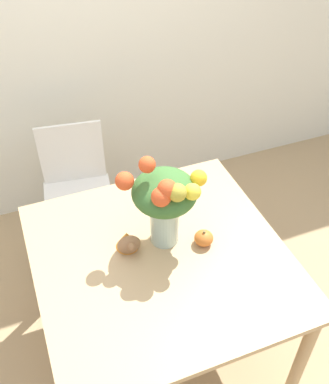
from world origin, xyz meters
name	(u,v)px	position (x,y,z in m)	size (l,w,h in m)	color
ground_plane	(162,340)	(0.00, 0.00, 0.00)	(12.00, 12.00, 0.00)	tan
wall_back	(75,17)	(0.00, 1.41, 1.35)	(8.00, 0.06, 2.70)	silver
dining_table	(161,268)	(0.00, 0.00, 0.64)	(1.15, 1.15, 0.73)	tan
flower_vase	(165,200)	(0.05, 0.09, 0.99)	(0.40, 0.31, 0.49)	#B2CCBC
pumpkin	(204,238)	(0.22, 0.00, 0.77)	(0.09, 0.09, 0.08)	orange
turkey_figurine	(128,242)	(-0.13, 0.10, 0.78)	(0.11, 0.15, 0.09)	#936642
dining_chair_near_window	(78,191)	(-0.22, 0.91, 0.46)	(0.48, 0.48, 0.87)	white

